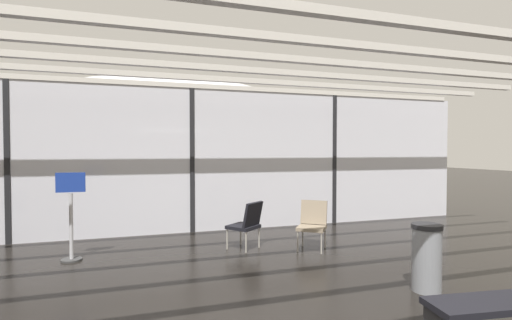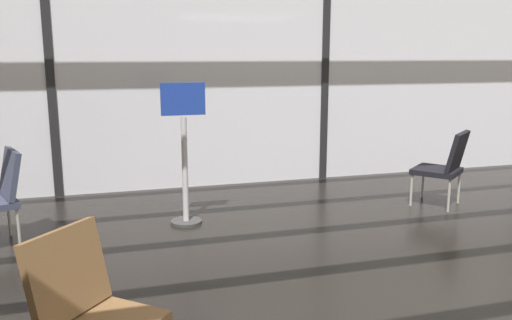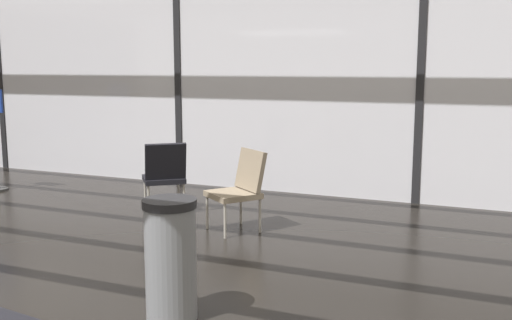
# 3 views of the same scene
# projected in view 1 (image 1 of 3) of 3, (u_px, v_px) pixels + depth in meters

# --- Properties ---
(glass_curtain_wall) EXTENTS (14.00, 0.08, 3.16)m
(glass_curtain_wall) POSITION_uv_depth(u_px,v_px,m) (192.00, 160.00, 8.03)
(glass_curtain_wall) COLOR silver
(glass_curtain_wall) RESTS_ON ground
(window_mullion_0) EXTENTS (0.10, 0.12, 3.16)m
(window_mullion_0) POSITION_uv_depth(u_px,v_px,m) (8.00, 162.00, 6.99)
(window_mullion_0) COLOR black
(window_mullion_0) RESTS_ON ground
(window_mullion_1) EXTENTS (0.10, 0.12, 3.16)m
(window_mullion_1) POSITION_uv_depth(u_px,v_px,m) (192.00, 160.00, 8.03)
(window_mullion_1) COLOR black
(window_mullion_1) RESTS_ON ground
(window_mullion_2) EXTENTS (0.10, 0.12, 3.16)m
(window_mullion_2) POSITION_uv_depth(u_px,v_px,m) (334.00, 159.00, 9.08)
(window_mullion_2) COLOR black
(window_mullion_2) RESTS_ON ground
(ceiling_slats) EXTENTS (13.72, 6.72, 0.10)m
(ceiling_slats) POSITION_uv_depth(u_px,v_px,m) (224.00, 44.00, 4.84)
(ceiling_slats) COLOR beige
(ceiling_slats) RESTS_ON glass_curtain_wall
(parked_airplane) EXTENTS (11.97, 4.25, 4.25)m
(parked_airplane) POSITION_uv_depth(u_px,v_px,m) (164.00, 140.00, 11.93)
(parked_airplane) COLOR silver
(parked_airplane) RESTS_ON ground
(lounge_chair_1) EXTENTS (0.70, 0.71, 0.87)m
(lounge_chair_1) POSITION_uv_depth(u_px,v_px,m) (313.00, 222.00, 6.68)
(lounge_chair_1) COLOR #7F705B
(lounge_chair_1) RESTS_ON ground
(lounge_chair_4) EXTENTS (0.70, 0.71, 0.87)m
(lounge_chair_4) POSITION_uv_depth(u_px,v_px,m) (247.00, 222.00, 6.65)
(lounge_chair_4) COLOR black
(lounge_chair_4) RESTS_ON ground
(waiting_bench) EXTENTS (1.54, 0.59, 0.47)m
(waiting_bench) POSITION_uv_depth(u_px,v_px,m) (508.00, 311.00, 3.27)
(waiting_bench) COLOR black
(waiting_bench) RESTS_ON ground
(trash_bin) EXTENTS (0.38, 0.38, 0.86)m
(trash_bin) POSITION_uv_depth(u_px,v_px,m) (427.00, 257.00, 4.66)
(trash_bin) COLOR slate
(trash_bin) RESTS_ON ground
(info_sign) EXTENTS (0.44, 0.32, 1.44)m
(info_sign) POSITION_uv_depth(u_px,v_px,m) (71.00, 219.00, 5.94)
(info_sign) COLOR #333333
(info_sign) RESTS_ON ground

